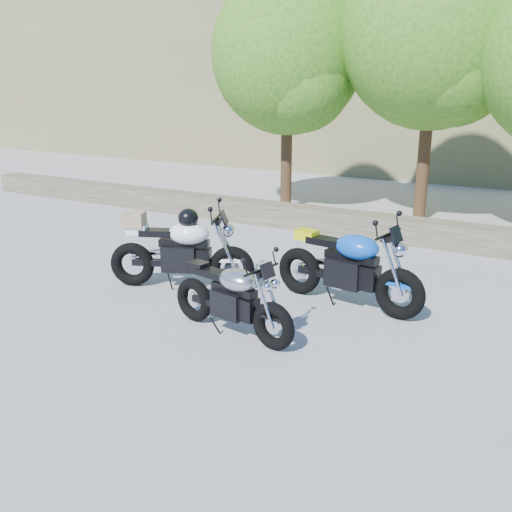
{
  "coord_description": "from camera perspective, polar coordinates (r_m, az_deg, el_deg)",
  "views": [
    {
      "loc": [
        4.01,
        -5.61,
        3.04
      ],
      "look_at": [
        0.2,
        1.0,
        0.75
      ],
      "focal_mm": 40.0,
      "sensor_mm": 36.0,
      "label": 1
    }
  ],
  "objects": [
    {
      "name": "stone_wall",
      "position": [
        12.13,
        9.86,
        3.17
      ],
      "size": [
        22.0,
        0.55,
        0.5
      ],
      "primitive_type": "cube",
      "color": "#4C4332",
      "rests_on": "ground"
    },
    {
      "name": "ground",
      "position": [
        7.54,
        -5.16,
        -7.16
      ],
      "size": [
        90.0,
        90.0,
        0.0
      ],
      "primitive_type": "plane",
      "color": "gray",
      "rests_on": "ground"
    },
    {
      "name": "blue_bike",
      "position": [
        8.14,
        9.23,
        -1.17
      ],
      "size": [
        2.33,
        0.74,
        1.17
      ],
      "rotation": [
        0.0,
        0.0,
        -0.14
      ],
      "color": "black",
      "rests_on": "ground"
    },
    {
      "name": "silver_bike",
      "position": [
        7.14,
        -2.4,
        -4.34
      ],
      "size": [
        1.94,
        0.64,
        0.98
      ],
      "rotation": [
        0.0,
        0.0,
        -0.18
      ],
      "color": "black",
      "rests_on": "ground"
    },
    {
      "name": "tree_decid_mid",
      "position": [
        13.54,
        17.77,
        20.2
      ],
      "size": [
        4.08,
        4.08,
        6.24
      ],
      "color": "#382314",
      "rests_on": "ground"
    },
    {
      "name": "white_bike",
      "position": [
        8.83,
        -7.59,
        0.66
      ],
      "size": [
        2.17,
        1.08,
        1.26
      ],
      "rotation": [
        0.0,
        0.0,
        0.4
      ],
      "color": "black",
      "rests_on": "ground"
    },
    {
      "name": "tree_decid_left",
      "position": [
        14.28,
        3.48,
        19.06
      ],
      "size": [
        3.67,
        3.67,
        5.62
      ],
      "color": "#382314",
      "rests_on": "ground"
    }
  ]
}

